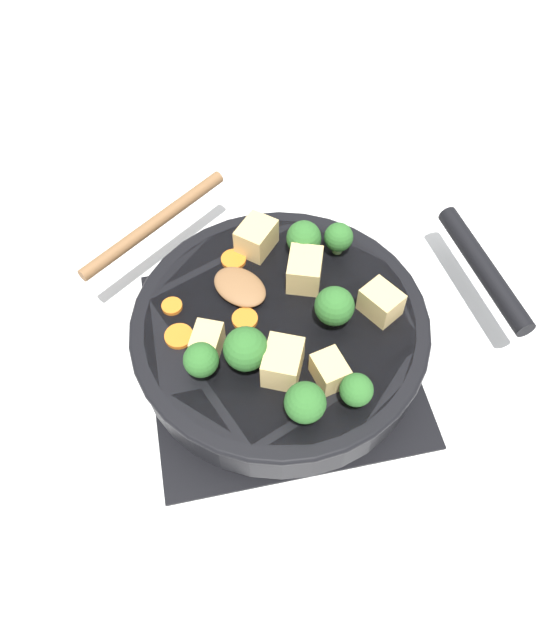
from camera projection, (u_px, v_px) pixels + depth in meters
name	position (u px, v px, depth m)	size (l,w,h in m)	color
ground_plane	(280.00, 357.00, 0.76)	(2.40, 2.40, 0.00)	white
front_burner_grate	(280.00, 351.00, 0.75)	(0.31, 0.31, 0.03)	black
skillet_pan	(282.00, 331.00, 0.71)	(0.45, 0.34, 0.05)	black
wooden_spoon	(191.00, 250.00, 0.74)	(0.22, 0.23, 0.02)	brown
tofu_cube_center_large	(283.00, 362.00, 0.64)	(0.05, 0.04, 0.04)	#DBB770
tofu_cube_near_handle	(256.00, 237.00, 0.74)	(0.05, 0.04, 0.04)	#DBB770
tofu_cube_east_chunk	(207.00, 341.00, 0.66)	(0.04, 0.03, 0.03)	#DBB770
tofu_cube_west_chunk	(305.00, 270.00, 0.71)	(0.05, 0.04, 0.04)	#DBB770
tofu_cube_back_piece	(381.00, 302.00, 0.69)	(0.04, 0.03, 0.03)	#DBB770
tofu_cube_front_piece	(330.00, 371.00, 0.64)	(0.04, 0.03, 0.03)	#DBB770
broccoli_floret_near_spoon	(339.00, 238.00, 0.73)	(0.03, 0.03, 0.04)	#709956
broccoli_floret_center_top	(334.00, 306.00, 0.67)	(0.04, 0.04, 0.05)	#709956
broccoli_floret_east_rim	(356.00, 390.00, 0.62)	(0.03, 0.03, 0.04)	#709956
broccoli_floret_west_rim	(304.00, 238.00, 0.72)	(0.04, 0.04, 0.05)	#709956
broccoli_floret_north_edge	(246.00, 349.00, 0.64)	(0.05, 0.05, 0.05)	#709956
broccoli_floret_south_cluster	(304.00, 403.00, 0.60)	(0.04, 0.04, 0.05)	#709956
broccoli_floret_mid_floret	(201.00, 360.00, 0.63)	(0.04, 0.04, 0.04)	#709956
carrot_slice_orange_thin	(234.00, 260.00, 0.74)	(0.03, 0.03, 0.01)	orange
carrot_slice_near_center	(245.00, 319.00, 0.69)	(0.03, 0.03, 0.01)	orange
carrot_slice_edge_slice	(178.00, 332.00, 0.68)	(0.03, 0.03, 0.01)	orange
carrot_slice_under_broccoli	(172.00, 306.00, 0.70)	(0.02, 0.02, 0.01)	orange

